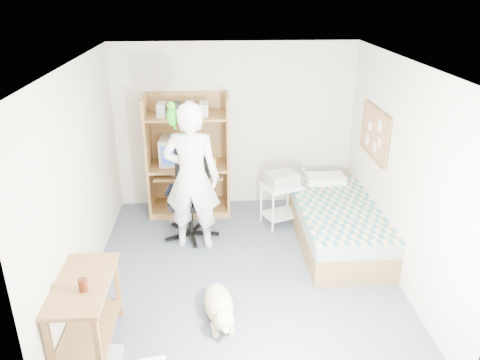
{
  "coord_description": "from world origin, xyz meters",
  "views": [
    {
      "loc": [
        -0.32,
        -4.82,
        3.26
      ],
      "look_at": [
        -0.02,
        0.38,
        1.05
      ],
      "focal_mm": 35.0,
      "sensor_mm": 36.0,
      "label": 1
    }
  ],
  "objects_px": {
    "computer_hutch": "(189,160)",
    "side_desk": "(85,305)",
    "office_chair": "(191,206)",
    "printer_cart": "(281,198)",
    "dog": "(220,306)",
    "bed": "(337,223)",
    "person": "(192,178)"
  },
  "relations": [
    {
      "from": "side_desk",
      "to": "printer_cart",
      "type": "distance_m",
      "value": 3.23
    },
    {
      "from": "person",
      "to": "printer_cart",
      "type": "xyz_separation_m",
      "value": [
        1.23,
        0.53,
        -0.57
      ]
    },
    {
      "from": "side_desk",
      "to": "office_chair",
      "type": "relative_size",
      "value": 0.85
    },
    {
      "from": "side_desk",
      "to": "bed",
      "type": "bearing_deg",
      "value": 32.5
    },
    {
      "from": "bed",
      "to": "person",
      "type": "bearing_deg",
      "value": 178.55
    },
    {
      "from": "computer_hutch",
      "to": "office_chair",
      "type": "xyz_separation_m",
      "value": [
        0.05,
        -0.76,
        -0.4
      ]
    },
    {
      "from": "dog",
      "to": "printer_cart",
      "type": "xyz_separation_m",
      "value": [
        0.92,
        2.04,
        0.26
      ]
    },
    {
      "from": "bed",
      "to": "dog",
      "type": "xyz_separation_m",
      "value": [
        -1.6,
        -1.47,
        -0.14
      ]
    },
    {
      "from": "person",
      "to": "printer_cart",
      "type": "height_order",
      "value": "person"
    },
    {
      "from": "bed",
      "to": "office_chair",
      "type": "height_order",
      "value": "office_chair"
    },
    {
      "from": "office_chair",
      "to": "dog",
      "type": "distance_m",
      "value": 1.88
    },
    {
      "from": "computer_hutch",
      "to": "side_desk",
      "type": "xyz_separation_m",
      "value": [
        -0.85,
        -2.94,
        -0.33
      ]
    },
    {
      "from": "computer_hutch",
      "to": "dog",
      "type": "bearing_deg",
      "value": -81.28
    },
    {
      "from": "printer_cart",
      "to": "side_desk",
      "type": "bearing_deg",
      "value": -154.37
    },
    {
      "from": "computer_hutch",
      "to": "printer_cart",
      "type": "height_order",
      "value": "computer_hutch"
    },
    {
      "from": "office_chair",
      "to": "printer_cart",
      "type": "height_order",
      "value": "office_chair"
    },
    {
      "from": "dog",
      "to": "office_chair",
      "type": "bearing_deg",
      "value": 93.39
    },
    {
      "from": "bed",
      "to": "side_desk",
      "type": "xyz_separation_m",
      "value": [
        -2.85,
        -1.82,
        0.21
      ]
    },
    {
      "from": "person",
      "to": "dog",
      "type": "distance_m",
      "value": 1.75
    },
    {
      "from": "printer_cart",
      "to": "office_chair",
      "type": "bearing_deg",
      "value": 167.35
    },
    {
      "from": "computer_hutch",
      "to": "bed",
      "type": "height_order",
      "value": "computer_hutch"
    },
    {
      "from": "dog",
      "to": "computer_hutch",
      "type": "bearing_deg",
      "value": 91.27
    },
    {
      "from": "person",
      "to": "dog",
      "type": "height_order",
      "value": "person"
    },
    {
      "from": "bed",
      "to": "person",
      "type": "xyz_separation_m",
      "value": [
        -1.91,
        0.05,
        0.69
      ]
    },
    {
      "from": "office_chair",
      "to": "person",
      "type": "distance_m",
      "value": 0.64
    },
    {
      "from": "side_desk",
      "to": "dog",
      "type": "xyz_separation_m",
      "value": [
        1.25,
        0.35,
        -0.34
      ]
    },
    {
      "from": "person",
      "to": "computer_hutch",
      "type": "bearing_deg",
      "value": -77.11
    },
    {
      "from": "computer_hutch",
      "to": "bed",
      "type": "relative_size",
      "value": 0.89
    },
    {
      "from": "side_desk",
      "to": "computer_hutch",
      "type": "bearing_deg",
      "value": 73.86
    },
    {
      "from": "person",
      "to": "printer_cart",
      "type": "bearing_deg",
      "value": -148.66
    },
    {
      "from": "bed",
      "to": "person",
      "type": "relative_size",
      "value": 1.03
    },
    {
      "from": "computer_hutch",
      "to": "printer_cart",
      "type": "distance_m",
      "value": 1.49
    }
  ]
}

